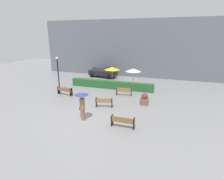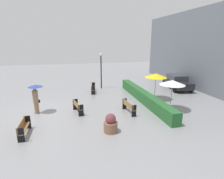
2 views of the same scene
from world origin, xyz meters
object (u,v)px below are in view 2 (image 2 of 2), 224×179
Objects in this scene: bench_near_right at (23,127)px; lamp_post at (101,67)px; bench_far_left at (93,87)px; pedestrian_with_umbrella at (36,95)px; parked_car at (177,82)px; bench_mid_center at (78,106)px; patio_umbrella_white at (172,83)px; planter_pot at (111,124)px; patio_umbrella_yellow at (156,75)px; bench_back_row at (129,106)px.

bench_near_right is 0.44× the size of lamp_post.
bench_far_left is 6.60m from pedestrian_with_umbrella.
lamp_post reaches higher than bench_far_left.
bench_mid_center is at bearing -68.38° from parked_car.
parked_car is (-3.76, 13.99, -0.60)m from pedestrian_with_umbrella.
patio_umbrella_white is at bearing 38.50° from bench_far_left.
parked_car is (0.78, 9.30, 0.31)m from bench_far_left.
planter_pot is at bearing -67.40° from patio_umbrella_white.
lamp_post reaches higher than parked_car.
pedestrian_with_umbrella is 9.95m from patio_umbrella_white.
bench_far_left is 6.53m from patio_umbrella_yellow.
planter_pot is 0.47× the size of patio_umbrella_yellow.
patio_umbrella_white is (1.82, 9.76, 0.76)m from pedestrian_with_umbrella.
parked_car reaches higher than bench_near_right.
bench_back_row is at bearing 76.39° from bench_mid_center.
bench_mid_center is 7.18m from patio_umbrella_white.
bench_back_row reaches higher than bench_far_left.
lamp_post is at bearing -153.38° from patio_umbrella_white.
lamp_post is (-9.94, 1.28, 1.90)m from planter_pot.
bench_near_right is 3.32m from pedestrian_with_umbrella.
bench_mid_center is 7.49m from lamp_post.
patio_umbrella_white is at bearing 79.44° from pedestrian_with_umbrella.
planter_pot is at bearing -50.60° from parked_car.
bench_back_row is 7.75m from lamp_post.
planter_pot is 5.86m from patio_umbrella_white.
bench_far_left is 2.63m from lamp_post.
pedestrian_with_umbrella is at bearing -102.70° from bench_mid_center.
bench_near_right is 1.51× the size of planter_pot.
patio_umbrella_yellow is at bearing 95.07° from pedestrian_with_umbrella.
patio_umbrella_white is (1.17, 6.88, 1.68)m from bench_mid_center.
patio_umbrella_white reaches higher than bench_mid_center.
parked_car reaches higher than bench_far_left.
bench_mid_center is 5.50m from bench_far_left.
bench_near_right is at bearing -82.23° from patio_umbrella_white.
patio_umbrella_yellow is (-1.52, 6.95, 1.71)m from bench_mid_center.
pedestrian_with_umbrella is at bearing 176.01° from bench_near_right.
patio_umbrella_yellow reaches higher than planter_pot.
bench_near_right is 0.72× the size of patio_umbrella_white.
bench_back_row reaches higher than bench_near_right.
planter_pot reaches higher than bench_near_right.
bench_mid_center is 7.32m from patio_umbrella_yellow.
planter_pot reaches higher than bench_back_row.
bench_far_left reaches higher than bench_mid_center.
bench_back_row is at bearing -54.74° from parked_car.
patio_umbrella_yellow is at bearing 132.72° from planter_pot.
planter_pot is 10.20m from lamp_post.
pedestrian_with_umbrella is at bearing -84.93° from patio_umbrella_yellow.
pedestrian_with_umbrella is at bearing -74.96° from parked_car.
bench_far_left is at bearing -125.59° from patio_umbrella_yellow.
bench_back_row is 1.52× the size of planter_pot.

